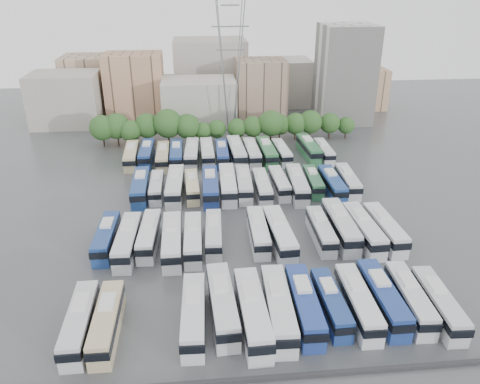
{
  "coord_description": "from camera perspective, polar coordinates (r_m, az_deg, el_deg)",
  "views": [
    {
      "loc": [
        -7.2,
        -67.99,
        38.08
      ],
      "look_at": [
        0.1,
        6.51,
        3.0
      ],
      "focal_mm": 35.0,
      "sensor_mm": 36.0,
      "label": 1
    }
  ],
  "objects": [
    {
      "name": "bus_r2_s3",
      "position": [
        88.17,
        -7.93,
        0.75
      ],
      "size": [
        3.37,
        13.55,
        4.22
      ],
      "rotation": [
        0.0,
        0.0,
        -0.03
      ],
      "color": "silver",
      "rests_on": "ground"
    },
    {
      "name": "bus_r3_s13",
      "position": [
        107.51,
        10.19,
        4.93
      ],
      "size": [
        2.49,
        11.11,
        3.48
      ],
      "rotation": [
        0.0,
        0.0,
        -0.01
      ],
      "color": "silver",
      "rests_on": "ground"
    },
    {
      "name": "bus_r1_s8",
      "position": [
        71.94,
        4.84,
        -5.08
      ],
      "size": [
        3.49,
        13.22,
        4.11
      ],
      "rotation": [
        0.0,
        0.0,
        0.05
      ],
      "color": "white",
      "rests_on": "ground"
    },
    {
      "name": "bus_r3_s10",
      "position": [
        105.39,
        5.09,
        4.85
      ],
      "size": [
        3.04,
        11.58,
        3.6
      ],
      "rotation": [
        0.0,
        0.0,
        0.05
      ],
      "color": "silver",
      "rests_on": "ground"
    },
    {
      "name": "bus_r0_s5",
      "position": [
        57.86,
        -2.16,
        -13.48
      ],
      "size": [
        3.48,
        13.17,
        4.09
      ],
      "rotation": [
        0.0,
        0.0,
        0.05
      ],
      "color": "silver",
      "rests_on": "ground"
    },
    {
      "name": "city_buildings",
      "position": [
        143.08,
        -5.72,
        12.8
      ],
      "size": [
        102.0,
        35.0,
        20.0
      ],
      "color": "#9E998E",
      "rests_on": "ground"
    },
    {
      "name": "bus_r2_s9",
      "position": [
        89.75,
        4.81,
        1.13
      ],
      "size": [
        2.77,
        11.4,
        3.56
      ],
      "rotation": [
        0.0,
        0.0,
        0.03
      ],
      "color": "silver",
      "rests_on": "ground"
    },
    {
      "name": "bus_r1_s12",
      "position": [
        75.36,
        14.8,
        -4.4
      ],
      "size": [
        3.24,
        13.17,
        4.11
      ],
      "rotation": [
        0.0,
        0.0,
        0.03
      ],
      "color": "silver",
      "rests_on": "ground"
    },
    {
      "name": "parapet",
      "position": [
        52.04,
        4.45,
        -21.63
      ],
      "size": [
        56.0,
        0.5,
        0.5
      ],
      "primitive_type": "cube",
      "color": "#2D2D30",
      "rests_on": "ground"
    },
    {
      "name": "bus_r3_s9",
      "position": [
        104.75,
        3.28,
        4.92
      ],
      "size": [
        3.23,
        13.12,
        4.09
      ],
      "rotation": [
        0.0,
        0.0,
        0.03
      ],
      "color": "#307240",
      "rests_on": "ground"
    },
    {
      "name": "bus_r3_s6",
      "position": [
        104.06,
        -2.2,
        4.71
      ],
      "size": [
        2.82,
        12.02,
        3.76
      ],
      "rotation": [
        0.0,
        0.0,
        -0.02
      ],
      "color": "navy",
      "rests_on": "ground"
    },
    {
      "name": "bus_r3_s7",
      "position": [
        104.37,
        -0.43,
        4.94
      ],
      "size": [
        3.54,
        13.69,
        4.26
      ],
      "rotation": [
        0.0,
        0.0,
        0.04
      ],
      "color": "silver",
      "rests_on": "ground"
    },
    {
      "name": "bus_r1_s3",
      "position": [
        70.76,
        -8.28,
        -5.86
      ],
      "size": [
        3.01,
        12.89,
        4.03
      ],
      "rotation": [
        0.0,
        0.0,
        0.02
      ],
      "color": "silver",
      "rests_on": "ground"
    },
    {
      "name": "bus_r2_s11",
      "position": [
        91.32,
        8.91,
        1.3
      ],
      "size": [
        2.94,
        11.06,
        3.44
      ],
      "rotation": [
        0.0,
        0.0,
        -0.05
      ],
      "color": "#2D6941",
      "rests_on": "ground"
    },
    {
      "name": "bus_r2_s2",
      "position": [
        89.21,
        -10.13,
        0.6
      ],
      "size": [
        2.4,
        10.84,
        3.4
      ],
      "rotation": [
        0.0,
        0.0,
        0.0
      ],
      "color": "silver",
      "rests_on": "ground"
    },
    {
      "name": "tree_line",
      "position": [
        115.19,
        -3.35,
        8.09
      ],
      "size": [
        65.26,
        7.85,
        8.87
      ],
      "color": "black",
      "rests_on": "ground"
    },
    {
      "name": "bus_r1_s10",
      "position": [
        74.14,
        9.84,
        -4.62
      ],
      "size": [
        2.67,
        11.56,
        3.62
      ],
      "rotation": [
        0.0,
        0.0,
        -0.01
      ],
      "color": "silver",
      "rests_on": "ground"
    },
    {
      "name": "bus_r1_s1",
      "position": [
        72.02,
        -13.55,
        -5.78
      ],
      "size": [
        3.24,
        12.82,
        3.99
      ],
      "rotation": [
        0.0,
        0.0,
        -0.04
      ],
      "color": "silver",
      "rests_on": "ground"
    },
    {
      "name": "bus_r0_s10",
      "position": [
        60.04,
        14.16,
        -12.86
      ],
      "size": [
        2.9,
        12.36,
        3.87
      ],
      "rotation": [
        0.0,
        0.0,
        -0.02
      ],
      "color": "silver",
      "rests_on": "ground"
    },
    {
      "name": "bus_r1_s0",
      "position": [
        73.97,
        -15.97,
        -5.32
      ],
      "size": [
        2.85,
        11.92,
        3.72
      ],
      "rotation": [
        0.0,
        0.0,
        -0.02
      ],
      "color": "navy",
      "rests_on": "ground"
    },
    {
      "name": "bus_r2_s10",
      "position": [
        88.89,
        6.98,
        0.98
      ],
      "size": [
        3.52,
        13.24,
        4.11
      ],
      "rotation": [
        0.0,
        0.0,
        -0.05
      ],
      "color": "silver",
      "rests_on": "ground"
    },
    {
      "name": "bus_r0_s1",
      "position": [
        57.7,
        -15.91,
        -14.96
      ],
      "size": [
        2.68,
        12.02,
        3.77
      ],
      "rotation": [
        0.0,
        0.0,
        -0.01
      ],
      "color": "#C4B087",
      "rests_on": "ground"
    },
    {
      "name": "bus_r2_s1",
      "position": [
        89.14,
        -12.03,
        0.63
      ],
      "size": [
        3.04,
        12.88,
        4.03
      ],
      "rotation": [
        0.0,
        0.0,
        0.02
      ],
      "color": "navy",
      "rests_on": "ground"
    },
    {
      "name": "bus_r3_s0",
      "position": [
        105.44,
        -13.1,
        4.37
      ],
      "size": [
        3.15,
        12.42,
        3.87
      ],
      "rotation": [
        0.0,
        0.0,
        0.04
      ],
      "color": "beige",
      "rests_on": "ground"
    },
    {
      "name": "bus_r3_s12",
      "position": [
        107.87,
        8.39,
        5.28
      ],
      "size": [
        3.4,
        12.97,
        4.03
      ],
      "rotation": [
        0.0,
        0.0,
        0.05
      ],
      "color": "#2F6E41",
      "rests_on": "ground"
    },
    {
      "name": "bus_r0_s11",
      "position": [
        61.49,
        16.97,
        -12.18
      ],
      "size": [
        2.76,
        12.59,
        3.95
      ],
      "rotation": [
        0.0,
        0.0,
        -0.0
      ],
      "color": "navy",
      "rests_on": "ground"
    },
    {
      "name": "apartment_tower",
      "position": [
        134.91,
        12.66,
        13.81
      ],
      "size": [
        14.0,
        14.0,
        26.0
      ],
      "primitive_type": "cube",
      "color": "silver",
      "rests_on": "ground"
    },
    {
      "name": "bus_r3_s4",
      "position": [
        104.11,
        -5.88,
        4.69
      ],
      "size": [
        3.44,
        13.1,
        4.07
      ],
      "rotation": [
        0.0,
        0.0,
        -0.05
      ],
      "color": "silver",
      "rests_on": "ground"
    },
    {
      "name": "ground",
      "position": [
        78.27,
        0.39,
        -4.01
      ],
      "size": [
        220.0,
        220.0,
        0.0
      ],
      "primitive_type": "plane",
      "color": "#424447",
      "rests_on": "ground"
    },
    {
      "name": "bus_r0_s4",
      "position": [
        56.78,
        -5.68,
        -14.61
      ],
      "size": [
        3.08,
        12.5,
        3.9
      ],
      "rotation": [
        0.0,
        0.0,
        -0.03
      ],
      "color": "silver",
      "rests_on": "ground"
    },
    {
      "name": "bus_r0_s0",
      "position": [
        58.48,
        -18.92,
        -14.79
      ],
      "size": [
        2.82,
        12.16,
        3.8
      ],
      "rotation": [
        0.0,
        0.0,
        0.01
      ],
      "color": "silver",
      "rests_on": "ground"
    },
    {
      "name": "bus_r2_s13",
      "position": [
        92.48,
        12.98,
        1.35
      ],
      "size": [
        3.16,
        11.95,
        3.71
      ],
      "rotation": [
        0.0,
        0.0,
        -0.05
      ],
      "color": "silver",
      "rests_on": "ground"
    },
    {
      "name": "electricity_pylon",
      "position": [
        119.94,
        -1.17,
        15.79
      ],
      "size": [
        9.0,
        6.91,
        33.83
      ],
      "color": "slate",
      "rests_on": "ground"
    },
    {
      "name": "bus_r0_s12",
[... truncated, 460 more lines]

